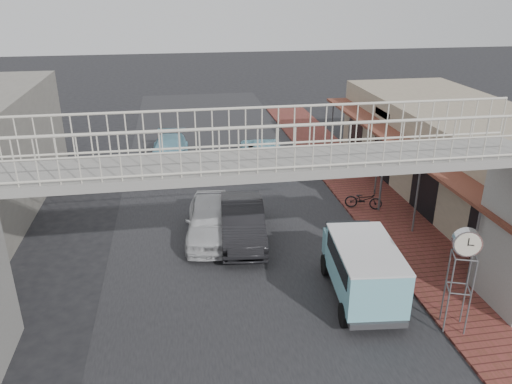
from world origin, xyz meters
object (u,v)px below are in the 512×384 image
object	(u,v)px
angkot_van	(363,264)
motorcycle_near	(364,199)
arrow_sign	(398,161)
white_hatchback	(210,219)
dark_sedan	(243,222)
motorcycle_far	(322,161)
street_clock	(466,247)
angkot_far	(169,151)
angkot_curb	(263,151)

from	to	relation	value
angkot_van	motorcycle_near	world-z (taller)	angkot_van
angkot_van	arrow_sign	distance (m)	7.28
white_hatchback	dark_sedan	world-z (taller)	white_hatchback
motorcycle_far	street_clock	world-z (taller)	street_clock
angkot_far	angkot_van	xyz separation A→B (m)	(5.92, -14.31, 0.57)
white_hatchback	angkot_curb	xyz separation A→B (m)	(3.64, 8.48, -0.10)
dark_sedan	motorcycle_far	bearing A→B (deg)	57.40
dark_sedan	angkot_van	xyz separation A→B (m)	(3.14, -4.59, 0.50)
angkot_van	street_clock	distance (m)	3.18
white_hatchback	angkot_van	distance (m)	6.64
angkot_van	motorcycle_near	xyz separation A→B (m)	(2.50, 6.41, -0.75)
angkot_far	motorcycle_near	bearing A→B (deg)	-38.63
angkot_far	motorcycle_near	distance (m)	11.55
white_hatchback	dark_sedan	size ratio (longest dim) A/B	0.98
street_clock	arrow_sign	size ratio (longest dim) A/B	1.15
motorcycle_far	arrow_sign	bearing A→B (deg)	-155.20
motorcycle_near	street_clock	world-z (taller)	street_clock
angkot_van	arrow_sign	bearing A→B (deg)	63.90
motorcycle_far	motorcycle_near	bearing A→B (deg)	-168.47
white_hatchback	motorcycle_near	xyz separation A→B (m)	(6.87, 1.44, -0.25)
angkot_curb	motorcycle_near	xyz separation A→B (m)	(3.23, -7.04, -0.15)
white_hatchback	angkot_far	size ratio (longest dim) A/B	0.95
street_clock	motorcycle_far	bearing A→B (deg)	109.60
angkot_far	street_clock	world-z (taller)	street_clock
angkot_van	motorcycle_far	distance (m)	11.56
dark_sedan	street_clock	bearing A→B (deg)	-46.26
arrow_sign	street_clock	bearing A→B (deg)	-104.46
street_clock	angkot_van	bearing A→B (deg)	156.75
angkot_curb	motorcycle_near	distance (m)	7.75
angkot_van	dark_sedan	bearing A→B (deg)	130.13
dark_sedan	arrow_sign	world-z (taller)	arrow_sign
dark_sedan	angkot_van	world-z (taller)	angkot_van
white_hatchback	angkot_van	world-z (taller)	angkot_van
angkot_curb	angkot_far	bearing A→B (deg)	-7.49
arrow_sign	motorcycle_far	bearing A→B (deg)	105.87
dark_sedan	arrow_sign	xyz separation A→B (m)	(6.94, 1.54, 1.56)
angkot_far	angkot_curb	bearing A→B (deg)	-4.87
dark_sedan	angkot_far	bearing A→B (deg)	110.97
white_hatchback	dark_sedan	distance (m)	1.29
street_clock	arrow_sign	world-z (taller)	street_clock
angkot_far	arrow_sign	world-z (taller)	arrow_sign
motorcycle_near	street_clock	size ratio (longest dim) A/B	0.51
street_clock	motorcycle_near	bearing A→B (deg)	106.65
white_hatchback	motorcycle_near	distance (m)	7.03
angkot_curb	street_clock	distance (m)	15.76
angkot_van	arrow_sign	xyz separation A→B (m)	(3.80, 6.12, 1.06)
white_hatchback	angkot_curb	bearing A→B (deg)	72.43
angkot_curb	motorcycle_far	distance (m)	3.50
angkot_curb	street_clock	world-z (taller)	street_clock
dark_sedan	motorcycle_near	world-z (taller)	dark_sedan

